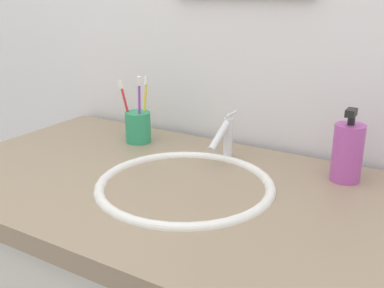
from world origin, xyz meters
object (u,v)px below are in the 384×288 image
at_px(toothbrush_red, 126,106).
at_px(soap_dispenser, 348,152).
at_px(toothbrush_yellow, 145,103).
at_px(toothbrush_cup, 138,127).
at_px(faucet, 225,136).
at_px(toothbrush_purple, 139,105).

relative_size(toothbrush_red, soap_dispenser, 1.01).
bearing_deg(toothbrush_yellow, toothbrush_cup, -100.55).
relative_size(toothbrush_yellow, soap_dispenser, 1.05).
height_order(faucet, toothbrush_cup, faucet).
distance_m(faucet, toothbrush_red, 0.31).
bearing_deg(toothbrush_cup, toothbrush_red, -159.61).
bearing_deg(faucet, toothbrush_purple, -177.03).
bearing_deg(toothbrush_purple, toothbrush_yellow, 105.96).
height_order(faucet, toothbrush_purple, toothbrush_purple).
bearing_deg(toothbrush_red, soap_dispenser, 3.31).
height_order(toothbrush_yellow, toothbrush_red, toothbrush_yellow).
distance_m(toothbrush_yellow, soap_dispenser, 0.57).
xyz_separation_m(toothbrush_yellow, toothbrush_purple, (0.01, -0.04, 0.01)).
distance_m(toothbrush_red, toothbrush_purple, 0.05).
relative_size(toothbrush_cup, toothbrush_yellow, 0.49).
distance_m(toothbrush_cup, toothbrush_red, 0.07).
bearing_deg(faucet, toothbrush_red, -177.63).
relative_size(toothbrush_cup, soap_dispenser, 0.51).
bearing_deg(toothbrush_purple, faucet, 2.97).
height_order(toothbrush_purple, soap_dispenser, toothbrush_purple).
relative_size(toothbrush_cup, toothbrush_red, 0.51).
height_order(toothbrush_red, soap_dispenser, toothbrush_red).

